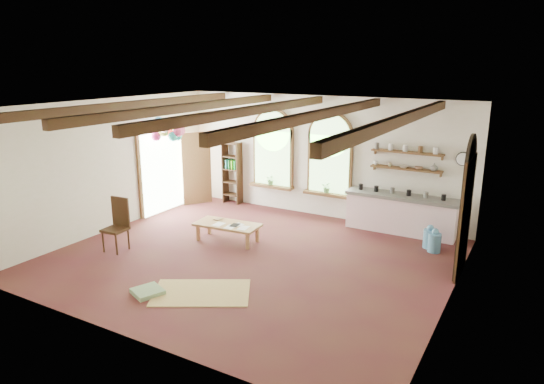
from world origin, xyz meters
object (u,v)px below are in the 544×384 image
Objects in this scene: side_chair at (116,236)px; balloon_cluster at (169,129)px; kitchen_counter at (401,213)px; coffee_table at (227,226)px.

side_chair is 1.02× the size of balloon_cluster.
coffee_table is (-3.30, -2.60, -0.10)m from kitchen_counter.
coffee_table is 1.35× the size of balloon_cluster.
balloon_cluster is at bearing -163.60° from kitchen_counter.
balloon_cluster is (-5.71, -1.68, 1.86)m from kitchen_counter.
side_chair reaches higher than kitchen_counter.
balloon_cluster is (-0.60, 2.58, 1.99)m from side_chair.
coffee_table is 2.45m from side_chair.
side_chair is at bearing -76.84° from balloon_cluster.
coffee_table is 1.33× the size of side_chair.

